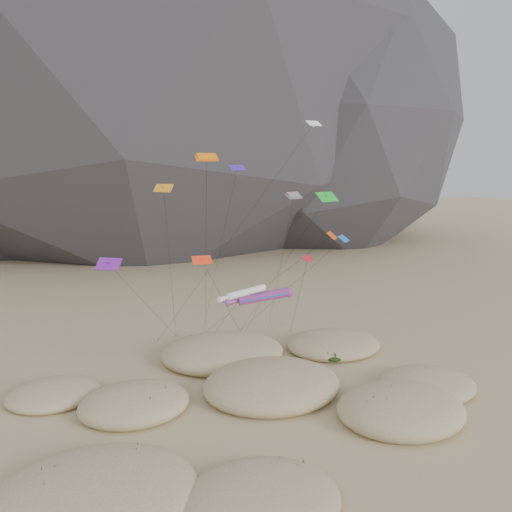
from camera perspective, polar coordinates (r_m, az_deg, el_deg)
The scene contains 9 objects.
ground at distance 51.16m, azimuth 2.49°, elevation -18.07°, with size 500.00×500.00×0.00m, color #CCB789.
dunes at distance 53.79m, azimuth -0.40°, elevation -15.68°, with size 49.06×39.75×3.85m.
dune_grass at distance 53.67m, azimuth 0.35°, elevation -15.58°, with size 41.07×29.93×1.57m.
kite_stakes at distance 72.87m, azimuth -3.48°, elevation -8.94°, with size 19.41×5.68×0.30m.
rainbow_tube_kite at distance 54.00m, azimuth 0.63°, elevation -4.69°, with size 7.64×17.10×11.14m.
white_tube_kite at distance 52.19m, azimuth -1.43°, elevation -4.23°, with size 5.76×19.29×11.77m.
orange_parafoil at distance 56.32m, azimuth -5.66°, elevation 10.84°, with size 3.21×11.61×25.60m.
multi_parafoil at distance 61.47m, azimuth 4.30°, elevation 6.67°, with size 2.45×12.20×21.03m.
delta_kites at distance 57.07m, azimuth 0.32°, elevation 4.14°, with size 29.25×19.66×29.79m.
Camera 1 is at (-16.52, -41.70, 24.60)m, focal length 35.00 mm.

